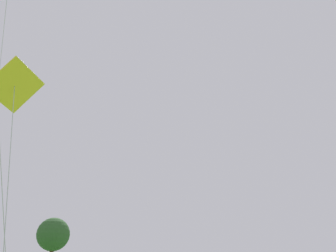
{
  "coord_description": "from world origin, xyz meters",
  "views": [
    {
      "loc": [
        -6.31,
        0.39,
        1.85
      ],
      "look_at": [
        1.87,
        8.2,
        6.11
      ],
      "focal_mm": 42.7,
      "sensor_mm": 36.0,
      "label": 1
    }
  ],
  "objects": [
    {
      "name": "tree_oak_right",
      "position": [
        27.61,
        57.43,
        7.86
      ],
      "size": [
        5.08,
        5.08,
        10.49
      ],
      "color": "#513823",
      "rests_on": "ground"
    },
    {
      "name": "small_kite_streamer_purple",
      "position": [
        -2.33,
        9.65,
        6.38
      ],
      "size": [
        1.49,
        1.97,
        7.03
      ],
      "rotation": [
        0.0,
        0.0,
        2.16
      ],
      "color": "yellow",
      "rests_on": "ground"
    }
  ]
}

